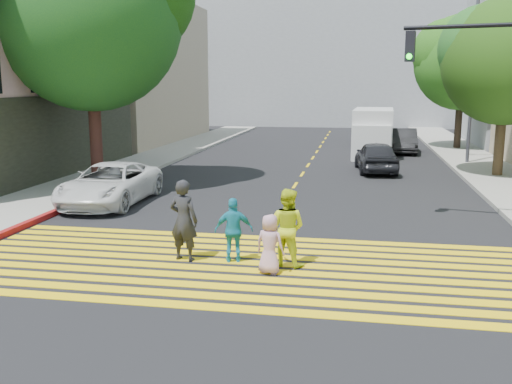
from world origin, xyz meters
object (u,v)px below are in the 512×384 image
(silver_car, at_px, (370,133))
(tree_right_far, at_px, (464,57))
(tree_left, at_px, (92,8))
(traffic_signal, at_px, (511,91))
(white_van, at_px, (373,134))
(pedestrian_woman, at_px, (287,227))
(pedestrian_man, at_px, (184,220))
(white_sedan, at_px, (110,184))
(tree_right_near, at_px, (509,55))
(dark_car_near, at_px, (376,157))
(pedestrian_extra, at_px, (234,230))
(pedestrian_child, at_px, (270,244))
(dark_car_parked, at_px, (403,141))

(silver_car, bearing_deg, tree_right_far, 136.27)
(tree_left, relative_size, tree_right_far, 1.22)
(traffic_signal, bearing_deg, white_van, 111.97)
(pedestrian_woman, height_order, white_van, white_van)
(pedestrian_man, bearing_deg, silver_car, -86.41)
(white_sedan, relative_size, silver_car, 1.09)
(tree_right_near, bearing_deg, pedestrian_woman, -118.97)
(white_sedan, relative_size, dark_car_near, 1.17)
(pedestrian_man, bearing_deg, pedestrian_extra, -163.36)
(pedestrian_extra, xyz_separation_m, silver_car, (3.52, 28.84, -0.09))
(pedestrian_child, xyz_separation_m, traffic_signal, (5.83, 4.76, 3.24))
(tree_right_far, distance_m, white_sedan, 24.66)
(tree_left, bearing_deg, white_sedan, -59.78)
(pedestrian_child, xyz_separation_m, silver_car, (2.57, 29.50, 0.01))
(tree_right_near, distance_m, dark_car_near, 7.05)
(tree_right_near, relative_size, pedestrian_extra, 5.17)
(silver_car, bearing_deg, pedestrian_man, 72.98)
(traffic_signal, bearing_deg, tree_right_near, 88.74)
(tree_left, bearing_deg, white_van, 46.82)
(white_sedan, distance_m, silver_car, 24.93)
(tree_right_near, xyz_separation_m, silver_car, (-5.38, 15.01, -4.64))
(white_sedan, height_order, traffic_signal, traffic_signal)
(tree_right_near, xyz_separation_m, dark_car_near, (-5.29, 0.89, -4.57))
(pedestrian_woman, xyz_separation_m, silver_car, (2.28, 28.86, -0.22))
(tree_left, height_order, tree_right_far, tree_left)
(tree_right_far, distance_m, pedestrian_extra, 26.93)
(pedestrian_extra, bearing_deg, dark_car_near, -118.23)
(tree_right_near, distance_m, tree_right_far, 11.10)
(pedestrian_man, height_order, dark_car_near, pedestrian_man)
(tree_right_near, height_order, white_van, tree_right_near)
(pedestrian_child, bearing_deg, tree_left, -31.94)
(traffic_signal, bearing_deg, pedestrian_extra, -137.76)
(silver_car, bearing_deg, tree_right_near, 101.92)
(tree_right_near, relative_size, dark_car_near, 1.82)
(tree_left, bearing_deg, pedestrian_child, -48.61)
(pedestrian_woman, xyz_separation_m, white_van, (2.32, 20.83, 0.38))
(tree_right_far, xyz_separation_m, white_sedan, (-14.54, -19.28, -5.00))
(tree_left, distance_m, white_sedan, 7.36)
(tree_left, distance_m, white_van, 17.20)
(tree_right_near, xyz_separation_m, dark_car_parked, (-3.47, 9.11, -4.59))
(tree_right_far, relative_size, dark_car_near, 1.96)
(dark_car_parked, relative_size, white_van, 0.75)
(dark_car_near, bearing_deg, pedestrian_child, 74.55)
(pedestrian_man, xyz_separation_m, silver_car, (4.69, 28.92, -0.29))
(tree_right_far, bearing_deg, white_van, -142.64)
(pedestrian_man, distance_m, white_sedan, 7.24)
(pedestrian_woman, height_order, silver_car, pedestrian_woman)
(dark_car_near, bearing_deg, traffic_signal, 100.96)
(tree_right_far, relative_size, white_van, 1.46)
(pedestrian_woman, bearing_deg, silver_car, -77.05)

